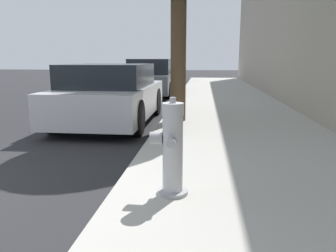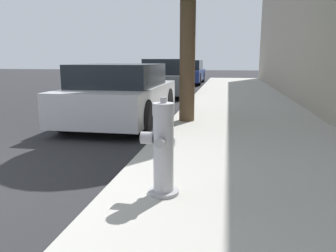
# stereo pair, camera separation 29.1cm
# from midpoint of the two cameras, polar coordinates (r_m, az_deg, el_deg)

# --- Properties ---
(sidewalk_slab) EXTENTS (3.15, 40.00, 0.16)m
(sidewalk_slab) POSITION_cam_midpoint_polar(r_m,az_deg,el_deg) (2.93, 20.88, -16.16)
(sidewalk_slab) COLOR #A8A59E
(sidewalk_slab) RESTS_ON ground_plane
(fire_hydrant) EXTENTS (0.36, 0.38, 0.92)m
(fire_hydrant) POSITION_cam_midpoint_polar(r_m,az_deg,el_deg) (3.02, 1.85, -4.22)
(fire_hydrant) COLOR #97979C
(fire_hydrant) RESTS_ON sidewalk_slab
(parked_car_near) EXTENTS (1.81, 3.83, 1.30)m
(parked_car_near) POSITION_cam_midpoint_polar(r_m,az_deg,el_deg) (7.36, -6.96, 5.53)
(parked_car_near) COLOR #B7B7BC
(parked_car_near) RESTS_ON ground_plane
(parked_car_mid) EXTENTS (1.70, 4.21, 1.41)m
(parked_car_mid) POSITION_cam_midpoint_polar(r_m,az_deg,el_deg) (13.12, 0.76, 8.39)
(parked_car_mid) COLOR #4C5156
(parked_car_mid) RESTS_ON ground_plane
(parked_car_far) EXTENTS (1.81, 4.52, 1.34)m
(parked_car_far) POSITION_cam_midpoint_polar(r_m,az_deg,el_deg) (19.19, 3.79, 9.33)
(parked_car_far) COLOR navy
(parked_car_far) RESTS_ON ground_plane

